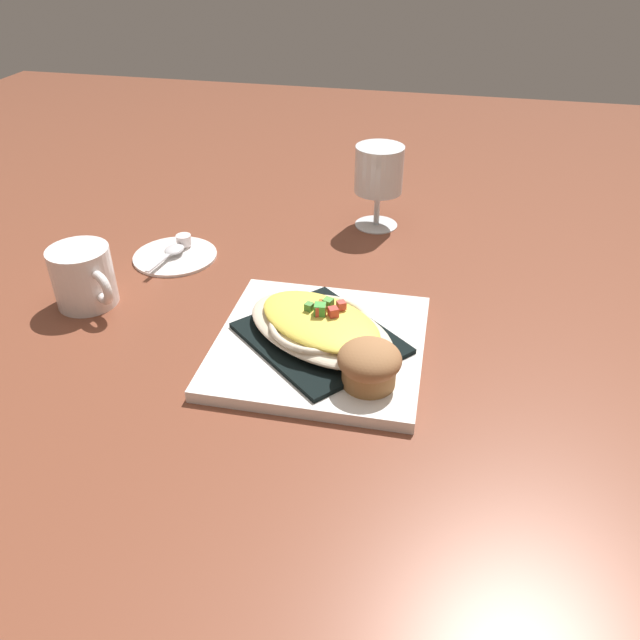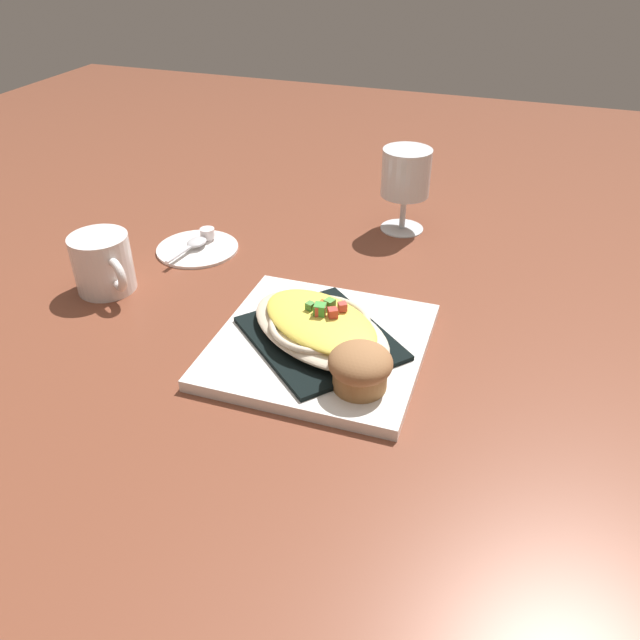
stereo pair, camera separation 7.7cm
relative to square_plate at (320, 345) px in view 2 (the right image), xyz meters
name	(u,v)px [view 2 (the right image)]	position (x,y,z in m)	size (l,w,h in m)	color
ground_plane	(320,350)	(0.00, 0.00, -0.01)	(2.60, 2.60, 0.00)	brown
square_plate	(320,345)	(0.00, 0.00, 0.00)	(0.26, 0.26, 0.02)	white
folded_napkin	(320,338)	(0.00, 0.00, 0.01)	(0.18, 0.15, 0.01)	black
gratin_dish	(320,325)	(0.00, 0.00, 0.03)	(0.21, 0.24, 0.05)	beige
muffin	(360,367)	(-0.07, -0.07, 0.03)	(0.07, 0.07, 0.05)	#A37140
coffee_mug	(104,267)	(0.04, 0.34, 0.03)	(0.08, 0.11, 0.08)	white
stemmed_glass	(406,177)	(0.38, -0.02, 0.08)	(0.08, 0.08, 0.14)	white
creamer_saucer	(197,247)	(0.19, 0.28, 0.00)	(0.13, 0.13, 0.01)	white
spoon	(195,243)	(0.19, 0.28, 0.01)	(0.10, 0.03, 0.01)	silver
creamer_cup_0	(207,233)	(0.22, 0.27, 0.01)	(0.02, 0.02, 0.02)	white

